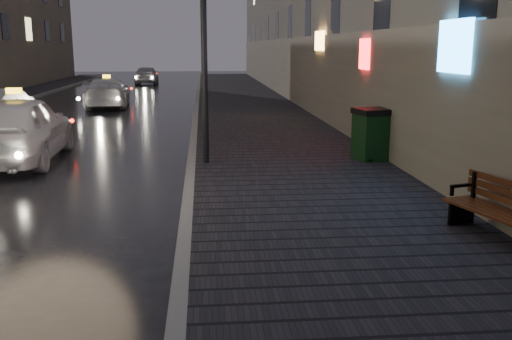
% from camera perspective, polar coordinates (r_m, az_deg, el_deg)
% --- Properties ---
extents(ground, '(120.00, 120.00, 0.00)m').
position_cam_1_polar(ground, '(7.83, -18.50, -9.34)').
color(ground, black).
rests_on(ground, ground).
extents(sidewalk, '(4.60, 58.00, 0.15)m').
position_cam_1_polar(sidewalk, '(28.30, -1.03, 6.73)').
color(sidewalk, black).
rests_on(sidewalk, ground).
extents(curb, '(0.20, 58.00, 0.15)m').
position_cam_1_polar(curb, '(28.22, -5.93, 6.65)').
color(curb, slate).
rests_on(curb, ground).
extents(curb_far, '(0.20, 58.00, 0.15)m').
position_cam_1_polar(curb_far, '(29.68, -23.47, 5.99)').
color(curb_far, slate).
rests_on(curb_far, ground).
extents(lamp_near, '(0.36, 0.36, 5.28)m').
position_cam_1_polar(lamp_near, '(13.10, -5.27, 15.23)').
color(lamp_near, black).
rests_on(lamp_near, sidewalk).
extents(lamp_far, '(0.36, 0.36, 5.28)m').
position_cam_1_polar(lamp_far, '(29.09, -5.35, 13.56)').
color(lamp_far, black).
rests_on(lamp_far, sidewalk).
extents(bench, '(0.94, 1.69, 0.82)m').
position_cam_1_polar(bench, '(8.72, 23.06, -3.61)').
color(bench, black).
rests_on(bench, sidewalk).
extents(trash_bin, '(0.94, 0.94, 1.22)m').
position_cam_1_polar(trash_bin, '(13.85, 11.56, 3.58)').
color(trash_bin, black).
rests_on(trash_bin, sidewalk).
extents(taxi_near, '(2.14, 4.99, 1.68)m').
position_cam_1_polar(taxi_near, '(15.15, -22.77, 3.87)').
color(taxi_near, white).
rests_on(taxi_near, ground).
extents(taxi_mid, '(2.30, 4.85, 1.37)m').
position_cam_1_polar(taxi_mid, '(27.77, -14.64, 7.50)').
color(taxi_mid, silver).
rests_on(taxi_mid, ground).
extents(car_far, '(1.71, 4.08, 1.38)m').
position_cam_1_polar(car_far, '(44.25, -10.88, 9.31)').
color(car_far, '#A5A4AC').
rests_on(car_far, ground).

